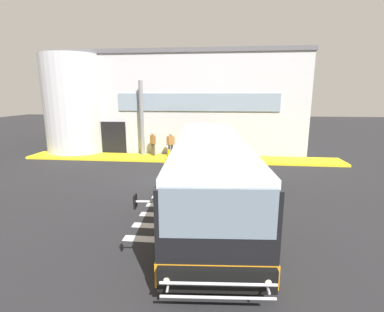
% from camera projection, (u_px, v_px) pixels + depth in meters
% --- Properties ---
extents(ground_plane, '(80.00, 90.00, 0.02)m').
position_uv_depth(ground_plane, '(167.00, 181.00, 14.53)').
color(ground_plane, '#232326').
rests_on(ground_plane, ground).
extents(bay_paint_stripes, '(4.40, 3.96, 0.01)m').
position_uv_depth(bay_paint_stripes, '(199.00, 216.00, 10.24)').
color(bay_paint_stripes, silver).
rests_on(bay_paint_stripes, ground).
extents(terminal_building, '(18.99, 13.80, 7.38)m').
position_uv_depth(terminal_building, '(184.00, 102.00, 25.01)').
color(terminal_building, '#B7B7BC').
rests_on(terminal_building, ground).
extents(boarding_curb, '(21.19, 2.00, 0.15)m').
position_uv_depth(boarding_curb, '(181.00, 158.00, 19.17)').
color(boarding_curb, yellow).
rests_on(boarding_curb, ground).
extents(entry_support_column, '(0.28, 0.28, 5.10)m').
position_uv_depth(entry_support_column, '(142.00, 119.00, 19.48)').
color(entry_support_column, slate).
rests_on(entry_support_column, boarding_curb).
extents(bus_main_foreground, '(3.43, 12.04, 2.70)m').
position_uv_depth(bus_main_foreground, '(209.00, 171.00, 11.24)').
color(bus_main_foreground, black).
rests_on(bus_main_foreground, ground).
extents(passenger_near_column, '(0.49, 0.40, 1.68)m').
position_uv_depth(passenger_near_column, '(153.00, 142.00, 19.52)').
color(passenger_near_column, '#4C4233').
rests_on(passenger_near_column, boarding_curb).
extents(passenger_by_doorway, '(0.52, 0.39, 1.68)m').
position_uv_depth(passenger_by_doorway, '(171.00, 143.00, 19.17)').
color(passenger_by_doorway, '#2D2D33').
rests_on(passenger_by_doorway, boarding_curb).
extents(passenger_at_curb_edge, '(0.53, 0.48, 1.68)m').
position_uv_depth(passenger_at_curb_edge, '(184.00, 144.00, 18.58)').
color(passenger_at_curb_edge, '#1E2338').
rests_on(passenger_at_curb_edge, boarding_curb).
extents(safety_bollard_yellow, '(0.18, 0.18, 0.90)m').
position_uv_depth(safety_bollard_yellow, '(169.00, 157.00, 17.99)').
color(safety_bollard_yellow, yellow).
rests_on(safety_bollard_yellow, ground).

